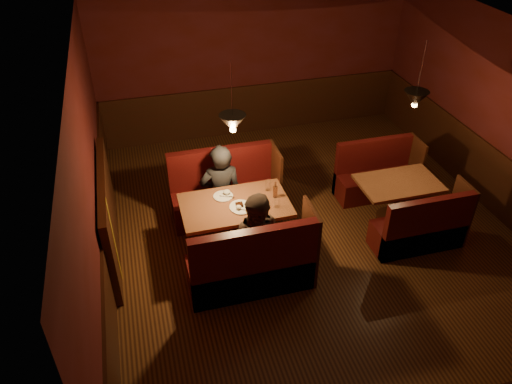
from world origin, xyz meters
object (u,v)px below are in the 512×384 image
object	(u,v)px
second_bench_far	(375,177)
diner_a	(221,177)
main_table	(236,214)
second_bench_near	(421,231)
main_bench_near	(253,269)
diner_b	(261,228)
second_table	(397,192)
main_bench_far	(225,195)

from	to	relation	value
second_bench_far	diner_a	world-z (taller)	diner_a
main_table	second_bench_near	world-z (taller)	main_table
main_bench_near	second_bench_far	xyz separation A→B (m)	(2.56, 1.63, -0.05)
diner_b	diner_a	bearing A→B (deg)	122.60
main_table	diner_b	world-z (taller)	diner_b
main_bench_near	diner_a	world-z (taller)	diner_a
main_table	second_table	world-z (taller)	main_table
second_bench_far	main_table	bearing A→B (deg)	-163.21
main_bench_far	main_table	bearing A→B (deg)	-91.16
second_table	diner_b	world-z (taller)	diner_b
main_bench_near	second_bench_far	world-z (taller)	main_bench_near
main_table	main_bench_near	size ratio (longest dim) A/B	0.91
second_table	second_bench_near	distance (m)	0.76
second_table	second_bench_far	bearing A→B (deg)	87.80
main_bench_far	diner_a	distance (m)	0.58
diner_a	second_bench_far	bearing A→B (deg)	-172.78
second_bench_far	diner_b	world-z (taller)	diner_b
main_table	diner_a	distance (m)	0.67
main_table	main_bench_far	xyz separation A→B (m)	(0.02, 0.85, -0.26)
main_table	diner_a	size ratio (longest dim) A/B	0.86
main_bench_far	second_bench_near	bearing A→B (deg)	-31.02
main_bench_near	diner_a	size ratio (longest dim) A/B	0.95
second_table	second_bench_far	size ratio (longest dim) A/B	0.90
diner_a	main_table	bearing A→B (deg)	101.93
main_table	diner_b	bearing A→B (deg)	-74.42
main_bench_far	main_bench_near	world-z (taller)	same
main_bench_far	diner_b	world-z (taller)	diner_b
main_table	second_bench_far	bearing A→B (deg)	16.79
main_table	main_bench_near	world-z (taller)	main_bench_near
second_table	diner_a	xyz separation A→B (m)	(-2.63, 0.57, 0.36)
main_table	main_bench_near	distance (m)	0.89
second_bench_near	diner_b	bearing A→B (deg)	178.67
main_table	main_bench_far	size ratio (longest dim) A/B	0.91
main_bench_far	second_table	size ratio (longest dim) A/B	1.36
main_bench_far	diner_b	bearing A→B (deg)	-83.93
main_table	diner_a	bearing A→B (deg)	98.23
second_bench_near	main_table	bearing A→B (deg)	165.14
second_bench_far	diner_b	distance (m)	2.83
main_bench_near	second_bench_near	distance (m)	2.56
main_bench_far	second_bench_far	bearing A→B (deg)	-1.74
second_table	diner_a	distance (m)	2.72
second_bench_near	diner_a	distance (m)	3.01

